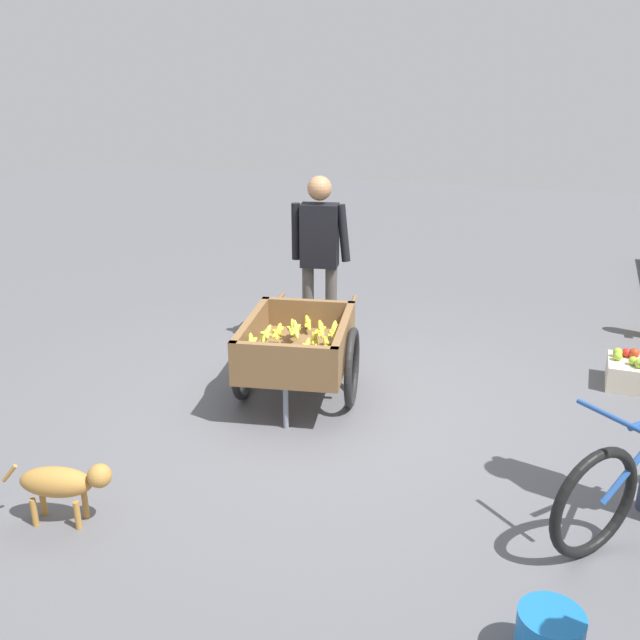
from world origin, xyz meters
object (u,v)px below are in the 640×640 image
at_px(vendor_person, 320,248).
at_px(apple_crate, 627,372).
at_px(plastic_bucket, 549,639).
at_px(fruit_cart, 297,350).
at_px(dog, 63,482).

xyz_separation_m(vendor_person, apple_crate, (-0.14, 2.74, -0.87)).
xyz_separation_m(vendor_person, plastic_bucket, (3.18, 2.31, -0.86)).
bearing_deg(fruit_cart, apple_crate, 116.75).
bearing_deg(plastic_bucket, dog, -91.56).
xyz_separation_m(fruit_cart, vendor_person, (-1.12, -0.24, 0.55)).
relative_size(vendor_person, apple_crate, 3.75).
bearing_deg(plastic_bucket, fruit_cart, -134.71).
relative_size(dog, plastic_bucket, 2.20).
height_order(fruit_cart, plastic_bucket, fruit_cart).
xyz_separation_m(dog, plastic_bucket, (0.07, 2.73, -0.14)).
height_order(vendor_person, dog, vendor_person).
relative_size(fruit_cart, plastic_bucket, 5.92).
height_order(dog, plastic_bucket, dog).
relative_size(fruit_cart, vendor_person, 1.07).
height_order(fruit_cart, dog, fruit_cart).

